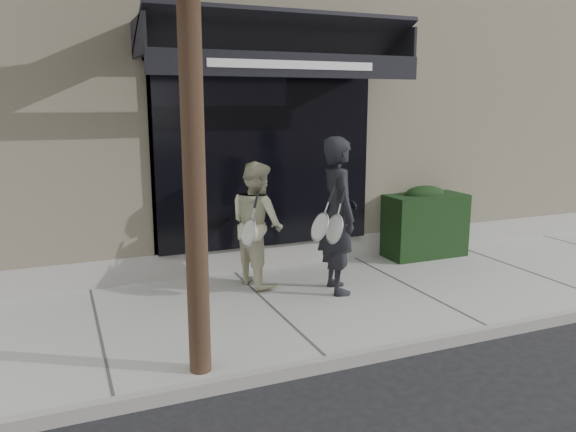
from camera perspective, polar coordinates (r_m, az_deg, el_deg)
name	(u,v)px	position (r m, az deg, el deg)	size (l,w,h in m)	color
ground	(409,294)	(7.86, 12.18, -7.78)	(80.00, 80.00, 0.00)	black
sidewalk	(409,290)	(7.84, 12.20, -7.37)	(20.00, 3.00, 0.12)	#9A9A95
curb	(490,332)	(6.71, 19.86, -11.00)	(20.00, 0.10, 0.14)	gray
building_facade	(275,93)	(11.83, -1.33, 12.35)	(14.30, 8.04, 5.64)	beige
hedge	(423,222)	(9.29, 13.57, -0.65)	(1.30, 0.70, 1.14)	black
pedestrian_front	(338,215)	(7.23, 5.13, 0.05)	(0.80, 0.90, 2.02)	black
pedestrian_back	(257,224)	(7.53, -3.17, -0.79)	(0.80, 1.01, 1.68)	beige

